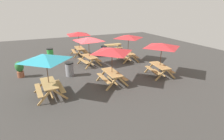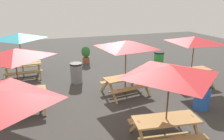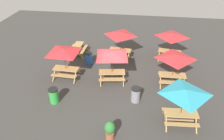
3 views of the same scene
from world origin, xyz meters
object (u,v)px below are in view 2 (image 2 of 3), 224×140
Objects in this scene: picnic_table_2 at (15,58)px; trash_bin_blue at (202,96)px; picnic_table_1 at (126,48)px; trash_bin_gray at (76,73)px; trash_bin_green at (159,60)px; potted_plant_0 at (86,54)px; picnic_table_0 at (170,76)px; picnic_table_5 at (19,39)px; picnic_table_6 at (194,43)px.

picnic_table_2 is 2.38× the size of trash_bin_blue.
picnic_table_1 is 2.85× the size of trash_bin_blue.
trash_bin_blue and trash_bin_gray have the same top height.
trash_bin_green is 0.88× the size of potted_plant_0.
potted_plant_0 is (0.39, -8.59, -1.38)m from picnic_table_0.
trash_bin_gray is 3.33m from potted_plant_0.
picnic_table_0 reaches higher than potted_plant_0.
picnic_table_0 and picnic_table_5 have the same top height.
picnic_table_6 is 6.57m from potted_plant_0.
trash_bin_gray is at bearing -67.15° from picnic_table_0.
trash_bin_green is at bearing 170.27° from picnic_table_5.
picnic_table_0 is at bearing 61.34° from trash_bin_green.
trash_bin_blue and trash_bin_green have the same top height.
picnic_table_0 is 2.38× the size of trash_bin_gray.
picnic_table_2 is 2.38× the size of trash_bin_green.
picnic_table_6 reaches higher than trash_bin_gray.
picnic_table_6 is at bearing -179.47° from picnic_table_2.
picnic_table_1 is 3.39m from trash_bin_blue.
picnic_table_1 is 2.85× the size of trash_bin_gray.
picnic_table_1 is at bearing -178.28° from picnic_table_2.
trash_bin_green is at bearing -84.95° from picnic_table_6.
picnic_table_0 is 7.27m from trash_bin_green.
trash_bin_blue is at bearing 64.76° from picnic_table_6.
picnic_table_2 is (4.11, 0.19, 0.00)m from picnic_table_1.
trash_bin_green is at bearing -111.47° from picnic_table_0.
picnic_table_1 is (-0.21, -3.49, 0.00)m from picnic_table_0.
trash_bin_green is (0.10, -2.76, -1.49)m from picnic_table_6.
trash_bin_gray is (1.53, -5.46, -1.49)m from picnic_table_0.
picnic_table_6 reaches higher than potted_plant_0.
picnic_table_2 reaches higher than trash_bin_blue.
picnic_table_0 reaches higher than trash_bin_green.
potted_plant_0 is at bearing -91.84° from picnic_table_1.
picnic_table_5 is 0.83× the size of picnic_table_6.
picnic_table_5 is at bearing 23.51° from potted_plant_0.
picnic_table_6 is 2.88× the size of trash_bin_green.
trash_bin_green is at bearing -102.05° from trash_bin_blue.
picnic_table_2 is at bearing 4.39° from picnic_table_6.
potted_plant_0 is (2.75, -7.25, 0.12)m from trash_bin_blue.
trash_bin_blue is at bearing 161.76° from picnic_table_2.
picnic_table_2 is at bearing -32.94° from picnic_table_0.
picnic_table_2 reaches higher than trash_bin_gray.
picnic_table_5 is 2.38× the size of trash_bin_blue.
picnic_table_0 and picnic_table_1 have the same top height.
picnic_table_1 is 1.20× the size of picnic_table_2.
picnic_table_5 is 3.28m from trash_bin_gray.
picnic_table_2 is at bearing 87.65° from picnic_table_5.
picnic_table_6 is at bearing 151.07° from picnic_table_5.
trash_bin_blue is at bearing 110.81° from potted_plant_0.
trash_bin_gray is at bearing -18.44° from picnic_table_6.
picnic_table_2 is 2.08× the size of potted_plant_0.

